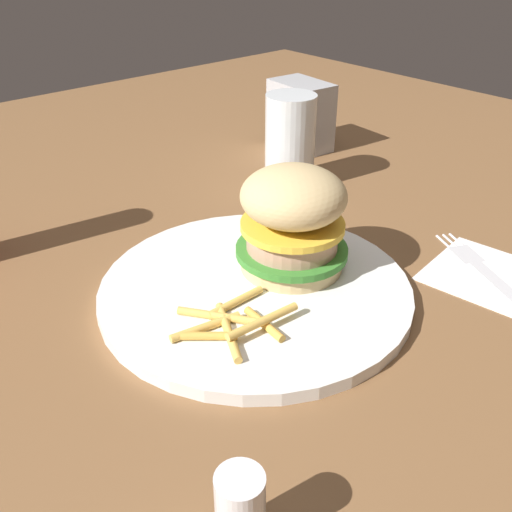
{
  "coord_description": "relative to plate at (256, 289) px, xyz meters",
  "views": [
    {
      "loc": [
        -0.33,
        0.3,
        0.31
      ],
      "look_at": [
        0.01,
        -0.0,
        0.04
      ],
      "focal_mm": 40.99,
      "sensor_mm": 36.0,
      "label": 1
    }
  ],
  "objects": [
    {
      "name": "napkin",
      "position": [
        -0.13,
        -0.19,
        -0.01
      ],
      "size": [
        0.12,
        0.12,
        0.0
      ],
      "primitive_type": "cube",
      "rotation": [
        0.0,
        0.0,
        0.14
      ],
      "color": "white",
      "rests_on": "ground_plane"
    },
    {
      "name": "sandwich",
      "position": [
        0.0,
        -0.05,
        0.06
      ],
      "size": [
        0.11,
        0.11,
        0.1
      ],
      "color": "tan",
      "rests_on": "plate"
    },
    {
      "name": "plate",
      "position": [
        0.0,
        0.0,
        0.0
      ],
      "size": [
        0.29,
        0.29,
        0.01
      ],
      "primitive_type": "cylinder",
      "color": "white",
      "rests_on": "ground_plane"
    },
    {
      "name": "fork",
      "position": [
        -0.13,
        -0.19,
        -0.0
      ],
      "size": [
        0.16,
        0.09,
        0.0
      ],
      "color": "silver",
      "rests_on": "napkin"
    },
    {
      "name": "drink_glass",
      "position": [
        0.17,
        -0.2,
        0.05
      ],
      "size": [
        0.06,
        0.06,
        0.12
      ],
      "color": "silver",
      "rests_on": "ground_plane"
    },
    {
      "name": "fries_pile",
      "position": [
        -0.04,
        0.06,
        0.01
      ],
      "size": [
        0.09,
        0.1,
        0.01
      ],
      "color": "gold",
      "rests_on": "plate"
    },
    {
      "name": "salt_shaker",
      "position": [
        -0.18,
        0.17,
        0.02
      ],
      "size": [
        0.03,
        0.03,
        0.06
      ],
      "primitive_type": "cylinder",
      "color": "white",
      "rests_on": "ground_plane"
    },
    {
      "name": "napkin_dispenser",
      "position": [
        0.25,
        -0.31,
        0.04
      ],
      "size": [
        0.1,
        0.07,
        0.1
      ],
      "primitive_type": "cube",
      "rotation": [
        0.0,
        0.0,
        3.04
      ],
      "color": "#B7BABF",
      "rests_on": "ground_plane"
    },
    {
      "name": "ground_plane",
      "position": [
        -0.01,
        0.0,
        -0.01
      ],
      "size": [
        1.6,
        1.6,
        0.0
      ],
      "primitive_type": "plane",
      "color": "brown"
    }
  ]
}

